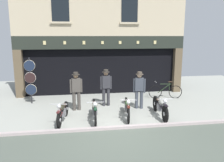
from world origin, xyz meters
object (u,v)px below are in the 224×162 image
Objects in this scene: salesman_left at (76,89)px; advert_board_far at (152,64)px; shopkeeper_center at (106,86)px; advert_board_near at (130,65)px; leaning_bicycle at (165,91)px; motorcycle_left at (63,111)px; salesman_right at (139,88)px; motorcycle_center at (127,107)px; motorcycle_center_right at (160,106)px; tyre_sign_pole at (30,78)px; motorcycle_center_left at (95,110)px.

advert_board_far is (4.44, 2.92, 0.72)m from salesman_left.
advert_board_near is (1.75, 2.46, 0.66)m from shopkeeper_center.
salesman_left is at bearing 114.28° from leaning_bicycle.
motorcycle_left is 1.08× the size of leaning_bicycle.
shopkeeper_center is 1.02× the size of salesman_right.
shopkeeper_center is 3.09m from advert_board_near.
motorcycle_center is at bearing 142.49° from leaning_bicycle.
shopkeeper_center is at bearing -9.54° from salesman_right.
salesman_left is 1.98× the size of advert_board_far.
advert_board_far is 2.09m from leaning_bicycle.
motorcycle_center_right is 4.55m from advert_board_far.
advert_board_far reaches higher than salesman_right.
motorcycle_left is at bearing -58.45° from tyre_sign_pole.
salesman_right reaches higher than motorcycle_center_right.
advert_board_near reaches higher than leaning_bicycle.
motorcycle_center_right is 4.44m from advert_board_near.
motorcycle_center_left is 2.05m from shopkeeper_center.
advert_board_near is 1.29m from advert_board_far.
motorcycle_center_right is (1.38, -0.11, 0.01)m from motorcycle_center.
tyre_sign_pole is at bearing -166.93° from advert_board_far.
motorcycle_left is 0.97× the size of motorcycle_center.
motorcycle_left is at bearing 125.64° from leaning_bicycle.
advert_board_near is at bearing -130.66° from shopkeeper_center.
motorcycle_center_left is 1.18× the size of salesman_left.
advert_board_near is at bearing 16.07° from tyre_sign_pole.
motorcycle_center_right is 2.79m from shopkeeper_center.
advert_board_near reaches higher than advert_board_far.
leaning_bicycle is at bearing -44.96° from advert_board_near.
advert_board_near reaches higher than motorcycle_center_right.
salesman_right reaches higher than motorcycle_center_left.
motorcycle_center_right is at bearing -176.86° from motorcycle_center_left.
motorcycle_center_left is at bearing 64.51° from shopkeeper_center.
salesman_left is at bearing 12.92° from shopkeeper_center.
motorcycle_left is 1.10× the size of salesman_left.
tyre_sign_pole is at bearing -163.93° from advert_board_near.
leaning_bicycle is (5.28, 2.69, -0.04)m from motorcycle_left.
motorcycle_center is 1.91m from shopkeeper_center.
advert_board_near is (3.15, 2.92, 0.67)m from salesman_left.
motorcycle_center_left is 5.83m from advert_board_far.
motorcycle_center_left reaches higher than motorcycle_left.
advert_board_near is at bearing -81.80° from motorcycle_center_right.
advert_board_far is at bearing -155.79° from salesman_left.
motorcycle_left is 2.72m from shopkeeper_center.
leaning_bicycle is at bearing -0.38° from tyre_sign_pole.
motorcycle_left is 0.84× the size of tyre_sign_pole.
shopkeeper_center is (1.40, 0.46, 0.01)m from salesman_left.
motorcycle_center_left is at bearing -130.78° from advert_board_far.
tyre_sign_pole reaches higher than shopkeeper_center.
salesman_right is 5.32m from tyre_sign_pole.
leaning_bicycle is (1.59, -1.59, -1.27)m from advert_board_near.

